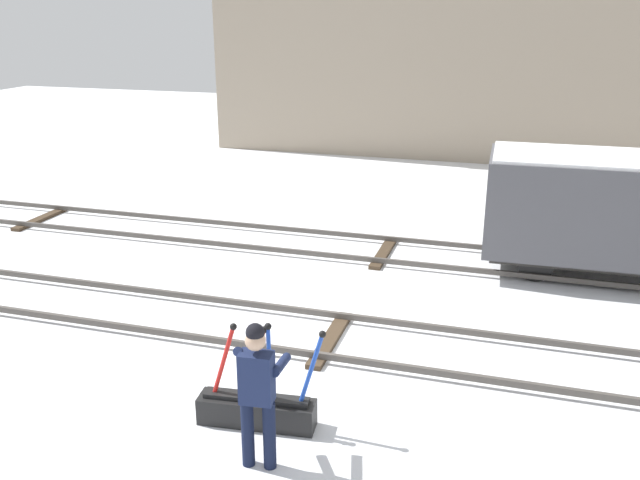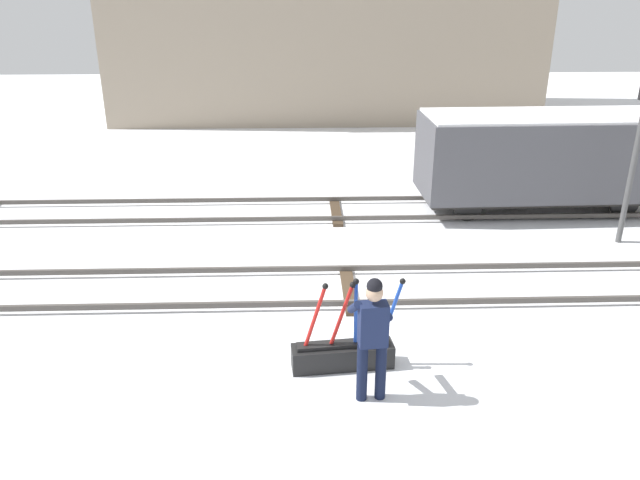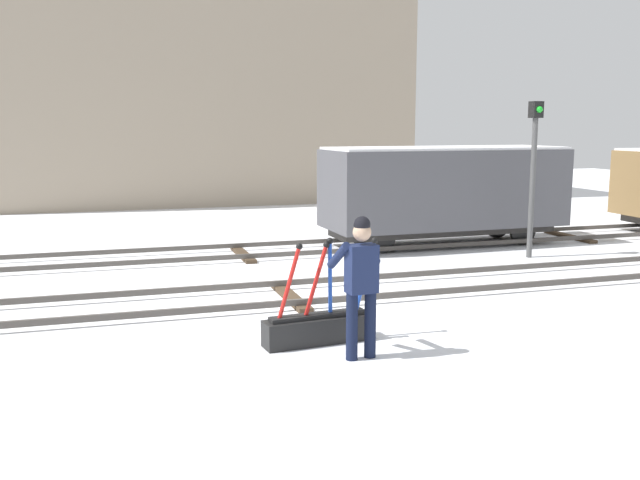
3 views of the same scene
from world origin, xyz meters
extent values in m
plane|color=white|center=(0.00, 0.00, 0.00)|extent=(60.00, 60.00, 0.00)
cube|color=#4C4742|center=(0.00, -0.72, 0.13)|extent=(44.00, 0.07, 0.10)
cube|color=#4C4742|center=(0.00, 0.72, 0.13)|extent=(44.00, 0.07, 0.10)
cube|color=#423323|center=(0.00, 0.00, 0.04)|extent=(0.24, 1.94, 0.08)
cube|color=#4C4742|center=(0.00, 3.52, 0.13)|extent=(44.00, 0.07, 0.10)
cube|color=#4C4742|center=(0.00, 4.96, 0.13)|extent=(44.00, 0.07, 0.10)
cube|color=#423323|center=(-8.80, 4.24, 0.04)|extent=(0.24, 1.94, 0.08)
cube|color=#423323|center=(0.00, 4.24, 0.04)|extent=(0.24, 1.94, 0.08)
cube|color=black|center=(-0.28, -2.48, 0.18)|extent=(1.55, 0.51, 0.36)
cube|color=black|center=(-0.28, -2.48, 0.39)|extent=(1.38, 0.34, 0.06)
cylinder|color=red|center=(-0.70, -2.52, 0.86)|extent=(0.36, 0.09, 1.02)
sphere|color=black|center=(-0.54, -2.50, 1.36)|extent=(0.09, 0.09, 0.09)
cylinder|color=red|center=(-0.31, -2.48, 0.86)|extent=(0.38, 0.09, 1.02)
sphere|color=black|center=(-0.15, -2.46, 1.36)|extent=(0.09, 0.09, 0.09)
cylinder|color=#1E47B7|center=(-0.10, -2.46, 0.88)|extent=(0.07, 0.06, 1.05)
sphere|color=black|center=(-0.10, -2.46, 1.41)|extent=(0.09, 0.09, 0.09)
cylinder|color=#1E47B7|center=(0.43, -2.41, 0.86)|extent=(0.35, 0.09, 1.03)
sphere|color=black|center=(0.57, -2.39, 1.37)|extent=(0.09, 0.09, 0.09)
cylinder|color=#111831|center=(-0.07, -3.27, 0.43)|extent=(0.15, 0.15, 0.87)
cylinder|color=#111831|center=(0.19, -3.24, 0.43)|extent=(0.15, 0.15, 0.87)
cube|color=#192347|center=(0.06, -3.25, 1.17)|extent=(0.40, 0.28, 0.61)
sphere|color=tan|center=(0.06, -3.25, 1.64)|extent=(0.23, 0.23, 0.23)
sphere|color=black|center=(0.06, -3.25, 1.73)|extent=(0.21, 0.21, 0.21)
cylinder|color=#192347|center=(-0.18, -3.04, 1.32)|extent=(0.16, 0.55, 0.42)
cylinder|color=#192347|center=(0.24, -2.95, 1.20)|extent=(0.17, 0.60, 0.21)
cube|color=#2D2B28|center=(5.06, 4.24, 0.40)|extent=(5.67, 1.39, 0.20)
cylinder|color=black|center=(3.14, 3.62, 0.35)|extent=(0.70, 0.12, 0.70)
cylinder|color=black|center=(3.12, 4.78, 0.35)|extent=(0.70, 0.12, 0.70)
camera|label=1|loc=(2.67, -9.49, 5.11)|focal=38.28mm
camera|label=2|loc=(-0.88, -10.39, 5.35)|focal=35.03mm
camera|label=3|loc=(-3.01, -11.34, 2.95)|focal=39.40mm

